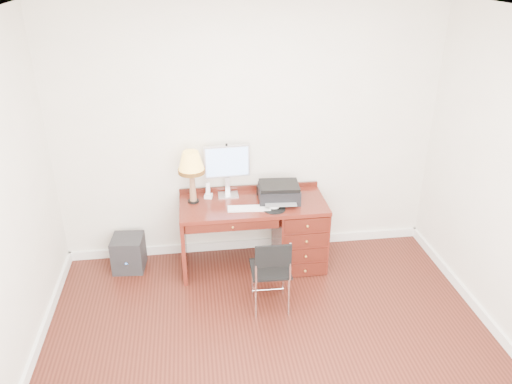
{
  "coord_description": "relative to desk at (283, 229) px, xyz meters",
  "views": [
    {
      "loc": [
        -0.57,
        -3.12,
        3.08
      ],
      "look_at": [
        0.0,
        1.2,
        0.97
      ],
      "focal_mm": 35.0,
      "sensor_mm": 36.0,
      "label": 1
    }
  ],
  "objects": [
    {
      "name": "ground",
      "position": [
        -0.32,
        -1.4,
        -0.41
      ],
      "size": [
        4.0,
        4.0,
        0.0
      ],
      "primitive_type": "plane",
      "color": "#35120C",
      "rests_on": "ground"
    },
    {
      "name": "equipment_box",
      "position": [
        -1.64,
        0.1,
        -0.23
      ],
      "size": [
        0.35,
        0.35,
        0.37
      ],
      "primitive_type": "cube",
      "rotation": [
        0.0,
        0.0,
        -0.09
      ],
      "color": "black",
      "rests_on": "ground"
    },
    {
      "name": "printer",
      "position": [
        -0.05,
        0.01,
        0.43
      ],
      "size": [
        0.44,
        0.35,
        0.19
      ],
      "rotation": [
        0.0,
        0.0,
        -0.07
      ],
      "color": "black",
      "rests_on": "desk"
    },
    {
      "name": "chair",
      "position": [
        -0.25,
        -0.77,
        0.05
      ],
      "size": [
        0.37,
        0.37,
        0.77
      ],
      "rotation": [
        0.0,
        0.0,
        -0.03
      ],
      "color": "black",
      "rests_on": "ground"
    },
    {
      "name": "monitor",
      "position": [
        -0.56,
        0.22,
        0.68
      ],
      "size": [
        0.48,
        0.16,
        0.55
      ],
      "rotation": [
        0.0,
        0.0,
        0.06
      ],
      "color": "silver",
      "rests_on": "desk"
    },
    {
      "name": "pen_cup",
      "position": [
        -0.22,
        0.17,
        0.39
      ],
      "size": [
        0.08,
        0.08,
        0.1
      ],
      "primitive_type": "cylinder",
      "color": "black",
      "rests_on": "desk"
    },
    {
      "name": "leg_lamp",
      "position": [
        -0.93,
        0.09,
        0.74
      ],
      "size": [
        0.27,
        0.27,
        0.55
      ],
      "color": "black",
      "rests_on": "desk"
    },
    {
      "name": "phone",
      "position": [
        -0.77,
        0.17,
        0.39
      ],
      "size": [
        0.1,
        0.1,
        0.17
      ],
      "rotation": [
        0.0,
        0.0,
        -0.23
      ],
      "color": "white",
      "rests_on": "desk"
    },
    {
      "name": "mouse_pad",
      "position": [
        -0.13,
        -0.18,
        0.35
      ],
      "size": [
        0.23,
        0.23,
        0.05
      ],
      "color": "black",
      "rests_on": "desk"
    },
    {
      "name": "room_shell",
      "position": [
        -0.32,
        -0.77,
        -0.36
      ],
      "size": [
        4.0,
        4.0,
        4.0
      ],
      "color": "white",
      "rests_on": "ground"
    },
    {
      "name": "desk",
      "position": [
        0.0,
        0.0,
        0.0
      ],
      "size": [
        1.5,
        0.67,
        0.75
      ],
      "color": "#5C1C13",
      "rests_on": "ground"
    },
    {
      "name": "keyboard",
      "position": [
        -0.38,
        -0.14,
        0.35
      ],
      "size": [
        0.44,
        0.15,
        0.02
      ],
      "primitive_type": "cube",
      "rotation": [
        0.0,
        0.0,
        -0.07
      ],
      "color": "white",
      "rests_on": "desk"
    }
  ]
}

